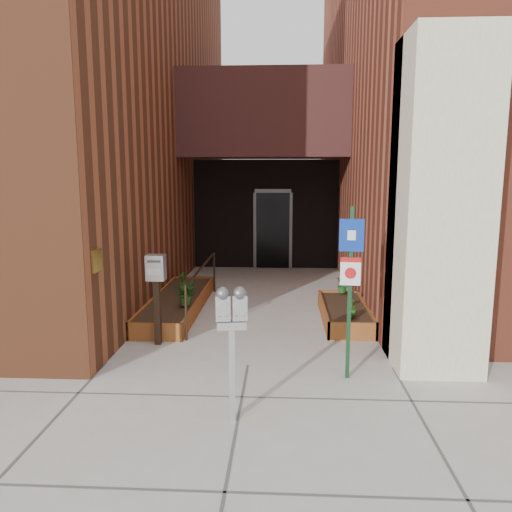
# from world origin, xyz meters

# --- Properties ---
(ground) EXTENTS (80.00, 80.00, 0.00)m
(ground) POSITION_xyz_m (0.00, 0.00, 0.00)
(ground) COLOR #9E9991
(ground) RESTS_ON ground
(architecture) EXTENTS (20.00, 14.60, 10.00)m
(architecture) POSITION_xyz_m (-0.18, 6.89, 4.98)
(architecture) COLOR brown
(architecture) RESTS_ON ground
(planter_left) EXTENTS (0.90, 3.60, 0.30)m
(planter_left) POSITION_xyz_m (-1.55, 2.70, 0.13)
(planter_left) COLOR brown
(planter_left) RESTS_ON ground
(planter_right) EXTENTS (0.80, 2.20, 0.30)m
(planter_right) POSITION_xyz_m (1.60, 2.20, 0.13)
(planter_right) COLOR brown
(planter_right) RESTS_ON ground
(handrail) EXTENTS (0.04, 3.34, 0.90)m
(handrail) POSITION_xyz_m (-1.05, 2.65, 0.75)
(handrail) COLOR black
(handrail) RESTS_ON ground
(parking_meter) EXTENTS (0.34, 0.18, 1.49)m
(parking_meter) POSITION_xyz_m (-0.06, -1.56, 1.15)
(parking_meter) COLOR #AAA9AC
(parking_meter) RESTS_ON ground
(sign_post) EXTENTS (0.31, 0.08, 2.24)m
(sign_post) POSITION_xyz_m (1.33, -0.36, 1.37)
(sign_post) COLOR #12331A
(sign_post) RESTS_ON ground
(payment_dropbox) EXTENTS (0.28, 0.22, 1.41)m
(payment_dropbox) POSITION_xyz_m (-1.46, 0.80, 1.02)
(payment_dropbox) COLOR black
(payment_dropbox) RESTS_ON ground
(shrub_left_a) EXTENTS (0.48, 0.48, 0.38)m
(shrub_left_a) POSITION_xyz_m (-1.26, 2.03, 0.49)
(shrub_left_a) COLOR #235618
(shrub_left_a) RESTS_ON planter_left
(shrub_left_b) EXTENTS (0.20, 0.20, 0.32)m
(shrub_left_b) POSITION_xyz_m (-1.32, 2.86, 0.46)
(shrub_left_b) COLOR #18571C
(shrub_left_b) RESTS_ON planter_left
(shrub_left_c) EXTENTS (0.24, 0.24, 0.37)m
(shrub_left_c) POSITION_xyz_m (-1.46, 2.93, 0.48)
(shrub_left_c) COLOR #235819
(shrub_left_c) RESTS_ON planter_left
(shrub_left_d) EXTENTS (0.24, 0.24, 0.33)m
(shrub_left_d) POSITION_xyz_m (-1.60, 3.42, 0.47)
(shrub_left_d) COLOR #255017
(shrub_left_d) RESTS_ON planter_left
(shrub_right_a) EXTENTS (0.18, 0.18, 0.30)m
(shrub_right_a) POSITION_xyz_m (1.62, 1.46, 0.45)
(shrub_right_a) COLOR #235618
(shrub_right_a) RESTS_ON planter_right
(shrub_right_b) EXTENTS (0.22, 0.22, 0.30)m
(shrub_right_b) POSITION_xyz_m (1.71, 2.24, 0.45)
(shrub_right_b) COLOR #1B5F1B
(shrub_right_b) RESTS_ON planter_right
(shrub_right_c) EXTENTS (0.28, 0.28, 0.30)m
(shrub_right_c) POSITION_xyz_m (1.66, 3.10, 0.45)
(shrub_right_c) COLOR #1B601C
(shrub_right_c) RESTS_ON planter_right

